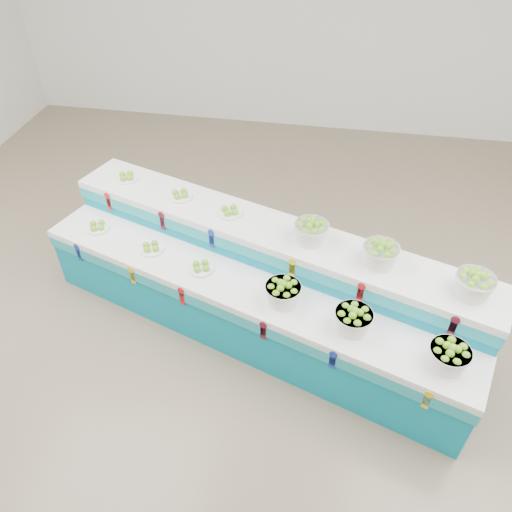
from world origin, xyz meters
name	(u,v)px	position (x,y,z in m)	size (l,w,h in m)	color
ground	(281,365)	(0.00, 0.00, 0.00)	(10.00, 10.00, 0.00)	#766551
display_stand	(256,284)	(-0.33, 0.52, 0.51)	(4.31, 1.11, 1.02)	#0987A4
plate_lower_left	(97,226)	(-2.03, 0.82, 0.76)	(0.24, 0.24, 0.09)	white
plate_lower_mid	(151,247)	(-1.38, 0.59, 0.76)	(0.24, 0.24, 0.09)	white
plate_lower_right	(201,266)	(-0.83, 0.40, 0.76)	(0.24, 0.24, 0.09)	white
basket_lower_left	(283,292)	(-0.02, 0.13, 0.83)	(0.31, 0.31, 0.22)	silver
basket_lower_mid	(353,319)	(0.58, -0.07, 0.83)	(0.31, 0.31, 0.22)	silver
basket_lower_right	(449,356)	(1.30, -0.32, 0.83)	(0.31, 0.31, 0.22)	silver
plate_upper_left	(126,176)	(-1.86, 1.32, 1.06)	(0.24, 0.24, 0.09)	white
plate_upper_mid	(180,194)	(-1.20, 1.10, 1.06)	(0.24, 0.24, 0.09)	white
plate_upper_right	(230,210)	(-0.65, 0.91, 1.06)	(0.24, 0.24, 0.09)	white
basket_upper_left	(311,231)	(0.15, 0.64, 1.13)	(0.31, 0.31, 0.22)	silver
basket_upper_mid	(380,254)	(0.75, 0.43, 1.13)	(0.31, 0.31, 0.22)	silver
basket_upper_right	(474,284)	(1.47, 0.18, 1.13)	(0.31, 0.31, 0.22)	silver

